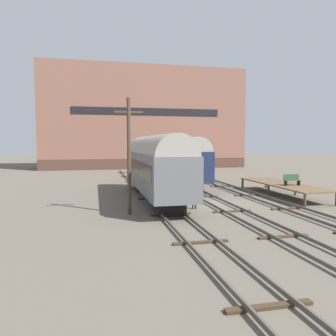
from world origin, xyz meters
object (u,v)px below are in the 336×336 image
(bench, at_px, (292,179))
(person_worker, at_px, (194,193))
(train_car_grey, at_px, (155,163))
(train_car_navy, at_px, (178,158))
(utility_pole, at_px, (129,154))

(bench, bearing_deg, person_worker, -164.76)
(train_car_grey, bearing_deg, bench, -8.46)
(train_car_navy, bearing_deg, bench, -56.22)
(train_car_navy, height_order, bench, train_car_navy)
(bench, distance_m, person_worker, 9.51)
(utility_pole, bearing_deg, bench, 13.25)
(train_car_navy, xyz_separation_m, bench, (7.03, -10.50, -1.37))
(train_car_grey, relative_size, person_worker, 8.62)
(train_car_navy, distance_m, bench, 12.71)
(train_car_navy, xyz_separation_m, utility_pole, (-6.70, -13.74, 0.93))
(train_car_grey, relative_size, train_car_navy, 1.03)
(bench, bearing_deg, train_car_navy, 123.78)
(train_car_navy, distance_m, utility_pole, 15.31)
(bench, bearing_deg, utility_pole, -166.75)
(bench, relative_size, utility_pole, 0.19)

